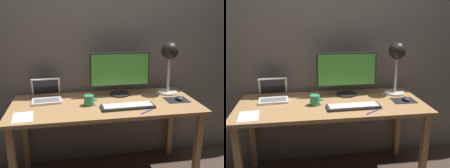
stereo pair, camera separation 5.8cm
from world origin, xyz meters
TOP-DOWN VIEW (x-y plane):
  - back_wall at (0.00, 0.40)m, footprint 4.80×0.06m
  - desk at (0.00, 0.00)m, footprint 1.60×0.70m
  - monitor at (0.17, 0.19)m, footprint 0.55×0.19m
  - keyboard_main at (0.16, -0.15)m, footprint 0.44×0.15m
  - laptop at (-0.50, 0.17)m, footprint 0.27×0.28m
  - desk_lamp at (0.64, 0.17)m, footprint 0.19×0.19m
  - mousepad at (0.64, -0.04)m, footprint 0.20×0.16m
  - mouse at (0.66, -0.05)m, footprint 0.06×0.10m
  - coffee_mug at (-0.14, -0.03)m, footprint 0.12×0.08m
  - paper_sheet_near_mouse at (-0.65, -0.20)m, footprint 0.17×0.22m
  - pen at (0.29, -0.27)m, footprint 0.12×0.09m

SIDE VIEW (x-z plane):
  - desk at x=0.00m, z-range 0.29..1.03m
  - paper_sheet_near_mouse at x=-0.65m, z-range 0.74..0.74m
  - mousepad at x=0.64m, z-range 0.74..0.74m
  - pen at x=0.29m, z-range 0.74..0.75m
  - keyboard_main at x=0.16m, z-range 0.74..0.76m
  - mouse at x=0.66m, z-range 0.74..0.78m
  - coffee_mug at x=-0.14m, z-range 0.74..0.83m
  - laptop at x=-0.50m, z-range 0.70..0.89m
  - monitor at x=0.17m, z-range 0.76..1.17m
  - desk_lamp at x=0.64m, z-range 0.85..1.34m
  - back_wall at x=0.00m, z-range 0.00..2.60m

